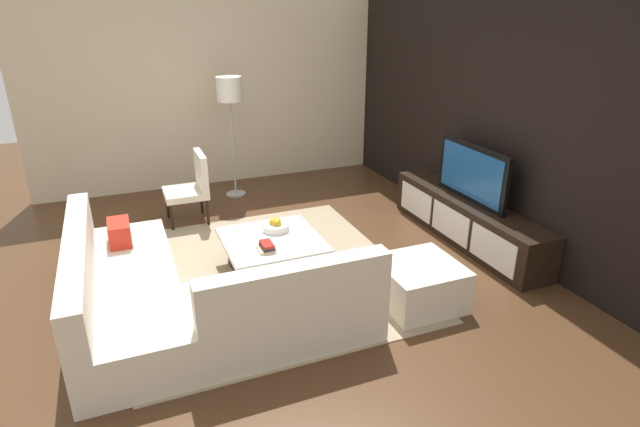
{
  "coord_description": "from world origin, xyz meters",
  "views": [
    {
      "loc": [
        4.39,
        -1.19,
        2.58
      ],
      "look_at": [
        -0.06,
        0.61,
        0.59
      ],
      "focal_mm": 28.85,
      "sensor_mm": 36.0,
      "label": 1
    }
  ],
  "objects_px": {
    "coffee_table": "(272,255)",
    "television": "(472,173)",
    "media_console": "(467,220)",
    "sectional_couch": "(183,297)",
    "accent_chair_near": "(192,184)",
    "floor_lamp": "(230,96)",
    "fruit_bowl": "(276,226)",
    "book_stack": "(267,247)",
    "ottoman": "(419,284)"
  },
  "relations": [
    {
      "from": "floor_lamp",
      "to": "fruit_bowl",
      "type": "relative_size",
      "value": 5.93
    },
    {
      "from": "media_console",
      "to": "fruit_bowl",
      "type": "bearing_deg",
      "value": -97.25
    },
    {
      "from": "television",
      "to": "fruit_bowl",
      "type": "height_order",
      "value": "television"
    },
    {
      "from": "sectional_couch",
      "to": "ottoman",
      "type": "bearing_deg",
      "value": 77.49
    },
    {
      "from": "coffee_table",
      "to": "accent_chair_near",
      "type": "height_order",
      "value": "accent_chair_near"
    },
    {
      "from": "media_console",
      "to": "floor_lamp",
      "type": "xyz_separation_m",
      "value": [
        -2.49,
        -2.11,
        1.16
      ]
    },
    {
      "from": "coffee_table",
      "to": "accent_chair_near",
      "type": "relative_size",
      "value": 1.1
    },
    {
      "from": "fruit_bowl",
      "to": "sectional_couch",
      "type": "bearing_deg",
      "value": -53.64
    },
    {
      "from": "media_console",
      "to": "ottoman",
      "type": "bearing_deg",
      "value": -52.21
    },
    {
      "from": "television",
      "to": "media_console",
      "type": "bearing_deg",
      "value": -90.0
    },
    {
      "from": "floor_lamp",
      "to": "coffee_table",
      "type": "bearing_deg",
      "value": -4.39
    },
    {
      "from": "floor_lamp",
      "to": "fruit_bowl",
      "type": "distance_m",
      "value": 2.42
    },
    {
      "from": "media_console",
      "to": "floor_lamp",
      "type": "bearing_deg",
      "value": -139.66
    },
    {
      "from": "television",
      "to": "accent_chair_near",
      "type": "relative_size",
      "value": 1.31
    },
    {
      "from": "media_console",
      "to": "floor_lamp",
      "type": "height_order",
      "value": "floor_lamp"
    },
    {
      "from": "ottoman",
      "to": "book_stack",
      "type": "height_order",
      "value": "book_stack"
    },
    {
      "from": "accent_chair_near",
      "to": "floor_lamp",
      "type": "xyz_separation_m",
      "value": [
        -0.72,
        0.69,
        0.92
      ]
    },
    {
      "from": "television",
      "to": "floor_lamp",
      "type": "xyz_separation_m",
      "value": [
        -2.49,
        -2.11,
        0.59
      ]
    },
    {
      "from": "media_console",
      "to": "sectional_couch",
      "type": "relative_size",
      "value": 1.0
    },
    {
      "from": "accent_chair_near",
      "to": "fruit_bowl",
      "type": "distance_m",
      "value": 1.61
    },
    {
      "from": "television",
      "to": "sectional_couch",
      "type": "distance_m",
      "value": 3.35
    },
    {
      "from": "ottoman",
      "to": "accent_chair_near",
      "type": "bearing_deg",
      "value": -150.1
    },
    {
      "from": "coffee_table",
      "to": "ottoman",
      "type": "relative_size",
      "value": 1.37
    },
    {
      "from": "media_console",
      "to": "book_stack",
      "type": "relative_size",
      "value": 11.73
    },
    {
      "from": "coffee_table",
      "to": "book_stack",
      "type": "distance_m",
      "value": 0.33
    },
    {
      "from": "media_console",
      "to": "television",
      "type": "bearing_deg",
      "value": 90.0
    },
    {
      "from": "floor_lamp",
      "to": "book_stack",
      "type": "xyz_separation_m",
      "value": [
        2.61,
        -0.3,
        -0.99
      ]
    },
    {
      "from": "floor_lamp",
      "to": "television",
      "type": "bearing_deg",
      "value": 40.35
    },
    {
      "from": "ottoman",
      "to": "book_stack",
      "type": "xyz_separation_m",
      "value": [
        -0.83,
        -1.18,
        0.21
      ]
    },
    {
      "from": "coffee_table",
      "to": "book_stack",
      "type": "height_order",
      "value": "book_stack"
    },
    {
      "from": "television",
      "to": "ottoman",
      "type": "xyz_separation_m",
      "value": [
        0.96,
        -1.23,
        -0.62
      ]
    },
    {
      "from": "television",
      "to": "accent_chair_near",
      "type": "distance_m",
      "value": 3.33
    },
    {
      "from": "media_console",
      "to": "accent_chair_near",
      "type": "height_order",
      "value": "accent_chair_near"
    },
    {
      "from": "media_console",
      "to": "floor_lamp",
      "type": "distance_m",
      "value": 3.46
    },
    {
      "from": "accent_chair_near",
      "to": "book_stack",
      "type": "relative_size",
      "value": 4.33
    },
    {
      "from": "television",
      "to": "sectional_couch",
      "type": "bearing_deg",
      "value": -81.18
    },
    {
      "from": "coffee_table",
      "to": "floor_lamp",
      "type": "distance_m",
      "value": 2.68
    },
    {
      "from": "television",
      "to": "sectional_couch",
      "type": "relative_size",
      "value": 0.48
    },
    {
      "from": "coffee_table",
      "to": "fruit_bowl",
      "type": "bearing_deg",
      "value": 150.94
    },
    {
      "from": "coffee_table",
      "to": "fruit_bowl",
      "type": "relative_size",
      "value": 3.42
    },
    {
      "from": "coffee_table",
      "to": "ottoman",
      "type": "height_order",
      "value": "ottoman"
    },
    {
      "from": "coffee_table",
      "to": "television",
      "type": "bearing_deg",
      "value": 87.51
    },
    {
      "from": "accent_chair_near",
      "to": "television",
      "type": "bearing_deg",
      "value": 64.41
    },
    {
      "from": "sectional_couch",
      "to": "accent_chair_near",
      "type": "distance_m",
      "value": 2.33
    },
    {
      "from": "accent_chair_near",
      "to": "ottoman",
      "type": "bearing_deg",
      "value": 36.61
    },
    {
      "from": "floor_lamp",
      "to": "fruit_bowl",
      "type": "height_order",
      "value": "floor_lamp"
    },
    {
      "from": "coffee_table",
      "to": "accent_chair_near",
      "type": "distance_m",
      "value": 1.77
    },
    {
      "from": "book_stack",
      "to": "floor_lamp",
      "type": "bearing_deg",
      "value": 173.38
    },
    {
      "from": "book_stack",
      "to": "sectional_couch",
      "type": "bearing_deg",
      "value": -65.82
    },
    {
      "from": "media_console",
      "to": "television",
      "type": "relative_size",
      "value": 2.07
    }
  ]
}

